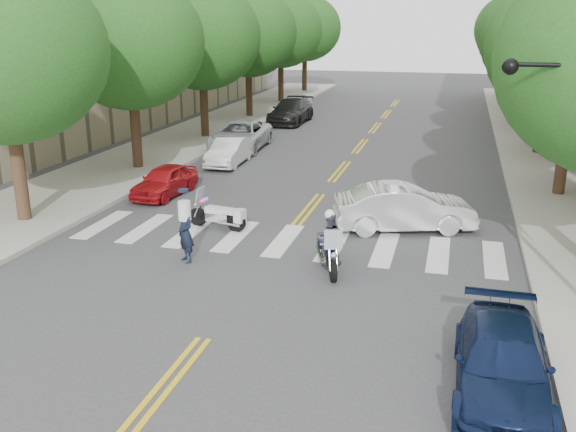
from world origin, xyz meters
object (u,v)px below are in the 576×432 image
(motorcycle_parked, at_px, (222,216))
(sedan_blue, at_px, (502,363))
(motorcycle_police, at_px, (329,243))
(officer_standing, at_px, (186,233))
(convertible, at_px, (404,208))

(motorcycle_parked, relative_size, sedan_blue, 0.49)
(motorcycle_police, relative_size, officer_standing, 1.21)
(officer_standing, bearing_deg, motorcycle_parked, 131.33)
(motorcycle_parked, bearing_deg, motorcycle_police, -112.08)
(officer_standing, xyz_separation_m, sedan_blue, (8.17, -4.61, -0.25))
(officer_standing, height_order, convertible, officer_standing)
(motorcycle_police, distance_m, officer_standing, 3.99)
(motorcycle_police, xyz_separation_m, officer_standing, (-3.97, -0.43, 0.08))
(motorcycle_police, height_order, convertible, motorcycle_police)
(motorcycle_police, bearing_deg, motorcycle_parked, -51.38)
(motorcycle_parked, xyz_separation_m, sedan_blue, (8.21, -7.54, 0.14))
(motorcycle_police, height_order, officer_standing, motorcycle_police)
(officer_standing, relative_size, sedan_blue, 0.41)
(officer_standing, height_order, sedan_blue, officer_standing)
(convertible, bearing_deg, sedan_blue, 178.15)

